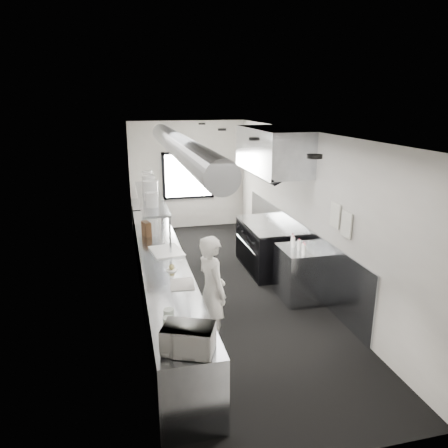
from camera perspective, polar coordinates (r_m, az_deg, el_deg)
floor at (r=7.89m, az=0.04°, el=-8.50°), size 3.00×8.00×0.01m
ceiling at (r=7.18m, az=0.05°, el=12.22°), size 3.00×8.00×0.01m
wall_back at (r=11.25m, az=-4.83°, el=6.51°), size 3.00×0.02×2.80m
wall_front at (r=3.92m, az=14.50°, el=-13.62°), size 3.00×0.02×2.80m
wall_left at (r=7.22m, az=-11.60°, el=0.60°), size 0.02×8.00×2.80m
wall_right at (r=7.89m, az=10.69°, el=2.01°), size 0.02×8.00×2.80m
wall_cladding at (r=8.39m, az=9.42°, el=-3.12°), size 0.03×5.50×1.10m
hvac_duct at (r=7.46m, az=-6.02°, el=10.36°), size 0.40×6.40×0.40m
service_window at (r=11.22m, az=-4.80°, el=6.48°), size 1.36×0.05×1.25m
exhaust_hood at (r=8.20m, az=6.43°, el=9.77°), size 0.81×2.20×0.88m
prep_counter at (r=7.09m, az=-8.13°, el=-7.69°), size 0.70×6.00×0.90m
pass_shelf at (r=8.17m, az=-9.80°, el=3.52°), size 0.45×3.00×0.68m
range at (r=8.62m, az=5.66°, el=-3.02°), size 0.88×1.60×0.94m
bottle_station at (r=7.45m, az=10.03°, el=-6.55°), size 0.65×0.80×0.90m
far_work_table at (r=10.57m, az=-10.19°, el=0.36°), size 0.70×1.20×0.90m
notice_sheet_a at (r=6.79m, az=14.65°, el=1.16°), size 0.02×0.28×0.38m
notice_sheet_b at (r=6.51m, az=16.05°, el=-0.06°), size 0.02×0.28×0.38m
line_cook at (r=5.89m, az=-1.62°, el=-8.98°), size 0.52×0.66×1.60m
microwave at (r=4.38m, az=-4.80°, el=-15.08°), size 0.57×0.51×0.28m
deli_tub_a at (r=4.91m, az=-7.47°, el=-12.76°), size 0.13×0.13×0.09m
deli_tub_b at (r=5.08m, az=-7.41°, el=-11.68°), size 0.13×0.13×0.09m
newspaper at (r=5.87m, az=-5.62°, el=-8.03°), size 0.36×0.43×0.01m
small_plate at (r=6.34m, az=-7.00°, el=-6.14°), size 0.19×0.19×0.01m
pastry at (r=6.32m, az=-7.01°, el=-5.72°), size 0.09×0.09×0.09m
cutting_board at (r=7.11m, az=-7.71°, el=-3.61°), size 0.57×0.70×0.02m
knife_block at (r=7.95m, az=-10.34°, el=-0.63°), size 0.18×0.26×0.26m
plate_stack_a at (r=7.28m, az=-9.62°, el=3.24°), size 0.24×0.24×0.25m
plate_stack_b at (r=7.81m, az=-9.81°, el=4.48°), size 0.29×0.29×0.34m
plate_stack_c at (r=8.36m, az=-10.07°, el=5.27°), size 0.29×0.29×0.35m
plate_stack_d at (r=8.95m, az=-10.25°, el=5.93°), size 0.26×0.26×0.33m
squeeze_bottle_a at (r=7.00m, az=10.73°, el=-3.42°), size 0.07×0.07×0.17m
squeeze_bottle_b at (r=7.09m, az=10.58°, el=-3.19°), size 0.06×0.06×0.16m
squeeze_bottle_c at (r=7.20m, az=10.01°, el=-2.79°), size 0.07×0.07×0.17m
squeeze_bottle_d at (r=7.32m, az=9.26°, el=-2.44°), size 0.07×0.07×0.17m
squeeze_bottle_e at (r=7.48m, az=9.15°, el=-2.06°), size 0.07×0.07×0.17m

